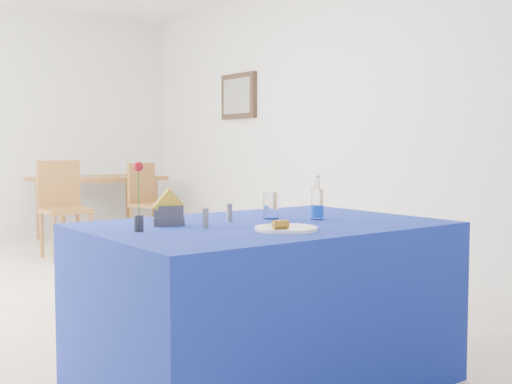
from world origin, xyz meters
The scene contains 16 objects.
floor centered at (0.00, 0.00, 0.00)m, with size 7.00×7.00×0.00m, color beige.
room_shell centered at (0.00, 0.00, 1.75)m, with size 7.00×7.00×7.00m.
picture_frame centered at (2.47, 1.60, 1.70)m, with size 0.06×0.64×0.52m, color black.
picture_art centered at (2.44, 1.60, 1.70)m, with size 0.02×0.52×0.40m, color #998C66.
plate centered at (-0.10, -2.43, 0.77)m, with size 0.27×0.27×0.01m, color white.
drinking_glass centered at (0.12, -2.03, 0.82)m, with size 0.08×0.08×0.13m, color silver.
salt_shaker centered at (-0.33, -2.14, 0.80)m, with size 0.03×0.03×0.09m, color slate.
pepper_shaker centered at (-0.11, -2.01, 0.80)m, with size 0.03×0.03×0.09m, color slate.
blue_table centered at (-0.02, -2.16, 0.38)m, with size 1.60×1.10×0.76m.
water_bottle centered at (0.28, -2.19, 0.83)m, with size 0.06×0.06×0.21m.
napkin_holder centered at (-0.42, -1.98, 0.81)m, with size 0.15×0.10×0.17m.
rose_vase centered at (-0.62, -2.09, 0.90)m, with size 0.04×0.04×0.29m.
oak_table centered at (1.28, 2.91, 0.68)m, with size 1.50×1.01×0.76m.
chair_bg_left centered at (0.45, 1.80, 0.56)m, with size 0.44×0.44×0.98m.
chair_bg_right centered at (1.52, 2.04, 0.54)m, with size 0.53×0.53×0.93m.
banana_pieces centered at (-0.16, -2.46, 0.79)m, with size 0.07×0.05×0.04m.
Camera 1 is at (-1.81, -4.51, 1.11)m, focal length 45.00 mm.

